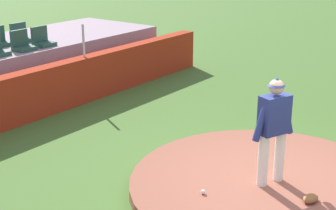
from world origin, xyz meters
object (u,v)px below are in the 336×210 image
(pitcher, at_px, (274,123))
(stadium_chair_4, at_px, (42,40))
(stadium_chair_3, at_px, (22,44))
(stadium_chair_9, at_px, (21,36))
(fielding_glove, at_px, (311,198))
(baseball, at_px, (203,192))

(pitcher, distance_m, stadium_chair_4, 7.36)
(stadium_chair_4, bearing_deg, stadium_chair_3, 1.70)
(pitcher, bearing_deg, stadium_chair_9, 102.10)
(fielding_glove, bearing_deg, pitcher, -96.89)
(fielding_glove, relative_size, stadium_chair_4, 0.60)
(stadium_chair_9, bearing_deg, baseball, 71.90)
(pitcher, xyz_separation_m, stadium_chair_9, (1.45, 8.13, 0.25))
(pitcher, xyz_separation_m, stadium_chair_4, (1.42, 7.22, 0.25))
(baseball, height_order, fielding_glove, fielding_glove)
(baseball, distance_m, fielding_glove, 1.63)
(baseball, bearing_deg, fielding_glove, -61.60)
(stadium_chair_9, bearing_deg, pitcher, 79.86)
(stadium_chair_9, bearing_deg, stadium_chair_3, 53.74)
(baseball, height_order, stadium_chair_3, stadium_chair_3)
(stadium_chair_3, xyz_separation_m, stadium_chair_4, (0.65, 0.02, 0.00))
(stadium_chair_4, bearing_deg, stadium_chair_9, -91.92)
(stadium_chair_3, bearing_deg, fielding_glove, 82.95)
(stadium_chair_4, bearing_deg, fielding_glove, 78.44)
(fielding_glove, bearing_deg, stadium_chair_3, -88.64)
(pitcher, xyz_separation_m, baseball, (-0.99, 0.66, -0.99))
(fielding_glove, distance_m, stadium_chair_9, 9.14)
(fielding_glove, relative_size, stadium_chair_3, 0.60)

